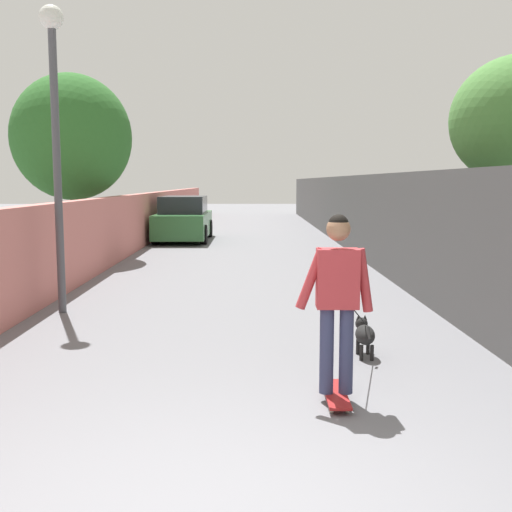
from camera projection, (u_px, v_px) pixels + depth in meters
The scene contains 9 objects.
ground_plane at pixel (243, 254), 17.45m from camera, with size 80.00×80.00×0.00m, color slate.
wall_left at pixel (112, 230), 15.34m from camera, with size 48.00×0.30×1.66m, color #CC726B.
fence_right at pixel (372, 219), 15.35m from camera, with size 48.00×0.30×2.21m, color #4C4C4C.
tree_left_far at pixel (72, 137), 16.04m from camera, with size 3.11×3.11×4.84m.
lamp_post at pixel (55, 108), 9.21m from camera, with size 0.36×0.36×4.63m.
skateboard at pixel (336, 394), 5.68m from camera, with size 0.80×0.21×0.08m.
person_skateboarder at pixel (337, 290), 5.56m from camera, with size 0.23×0.71×1.66m.
dog at pixel (364, 334), 7.12m from camera, with size 1.78×0.65×1.06m.
car_near at pixel (184, 220), 21.26m from camera, with size 4.20×1.80×1.54m.
Camera 1 is at (-3.33, -0.25, 2.03)m, focal length 42.98 mm.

